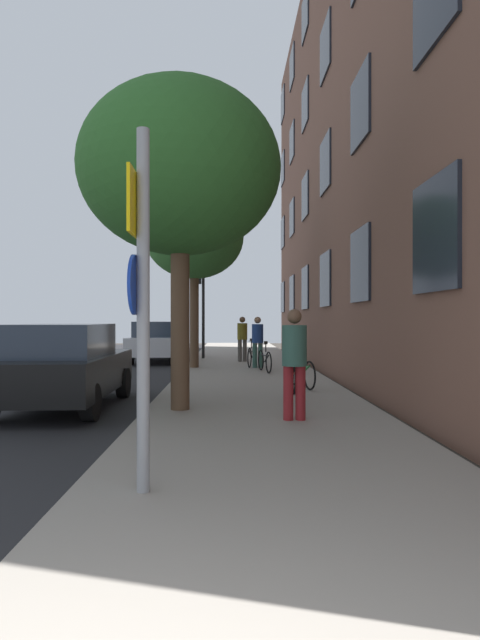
{
  "coord_description": "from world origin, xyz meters",
  "views": [
    {
      "loc": [
        0.51,
        -1.06,
        1.72
      ],
      "look_at": [
        0.75,
        10.44,
        1.71
      ],
      "focal_mm": 28.9,
      "sensor_mm": 36.0,
      "label": 1
    }
  ],
  "objects": [
    {
      "name": "road_asphalt",
      "position": [
        -4.5,
        15.0,
        0.01
      ],
      "size": [
        7.0,
        38.0,
        0.01
      ],
      "primitive_type": "cube",
      "color": "#232326",
      "rests_on": "ground"
    },
    {
      "name": "bicycle_2",
      "position": [
        1.58,
        14.56,
        0.49
      ],
      "size": [
        0.46,
        1.59,
        0.94
      ],
      "color": "black",
      "rests_on": "sidewalk"
    },
    {
      "name": "traffic_light",
      "position": [
        -0.67,
        20.11,
        2.79
      ],
      "size": [
        0.43,
        0.24,
        3.91
      ],
      "color": "black",
      "rests_on": "sidewalk"
    },
    {
      "name": "car_0",
      "position": [
        -2.67,
        8.85,
        0.84
      ],
      "size": [
        1.95,
        4.21,
        1.62
      ],
      "color": "black",
      "rests_on": "road_asphalt"
    },
    {
      "name": "sign_post",
      "position": [
        -0.31,
        3.73,
        1.99
      ],
      "size": [
        0.16,
        0.6,
        3.37
      ],
      "color": "gray",
      "rests_on": "sidewalk"
    },
    {
      "name": "pedestrian_0",
      "position": [
        1.54,
        7.09,
        1.13
      ],
      "size": [
        0.54,
        0.54,
        1.76
      ],
      "color": "maroon",
      "rests_on": "sidewalk"
    },
    {
      "name": "pedestrian_2",
      "position": [
        1.0,
        18.48,
        1.09
      ],
      "size": [
        0.43,
        0.43,
        1.7
      ],
      "color": "#4C4742",
      "rests_on": "sidewalk"
    },
    {
      "name": "sidewalk",
      "position": [
        1.1,
        15.0,
        0.06
      ],
      "size": [
        4.2,
        38.0,
        0.12
      ],
      "primitive_type": "cube",
      "color": "gray",
      "rests_on": "ground"
    },
    {
      "name": "bicycle_0",
      "position": [
        1.76,
        9.32,
        0.47
      ],
      "size": [
        0.54,
        1.65,
        0.89
      ],
      "color": "black",
      "rests_on": "sidewalk"
    },
    {
      "name": "tree_near",
      "position": [
        -0.37,
        8.11,
        4.37
      ],
      "size": [
        3.59,
        3.59,
        5.8
      ],
      "color": "brown",
      "rests_on": "sidewalk"
    },
    {
      "name": "tree_far",
      "position": [
        -0.67,
        16.11,
        4.45
      ],
      "size": [
        3.3,
        3.3,
        5.76
      ],
      "color": "brown",
      "rests_on": "sidewalk"
    },
    {
      "name": "pedestrian_1",
      "position": [
        1.44,
        15.94,
        1.08
      ],
      "size": [
        0.45,
        0.45,
        1.69
      ],
      "color": "#33594C",
      "rests_on": "sidewalk"
    },
    {
      "name": "building_facade",
      "position": [
        3.69,
        14.5,
        7.53
      ],
      "size": [
        0.56,
        27.0,
        15.03
      ],
      "color": "brown",
      "rests_on": "ground"
    },
    {
      "name": "bicycle_3",
      "position": [
        1.28,
        16.41,
        0.49
      ],
      "size": [
        0.52,
        1.64,
        0.95
      ],
      "color": "black",
      "rests_on": "sidewalk"
    },
    {
      "name": "ground_plane",
      "position": [
        -2.4,
        15.0,
        0.0
      ],
      "size": [
        41.8,
        41.8,
        0.0
      ],
      "primitive_type": "plane",
      "color": "#332D28"
    },
    {
      "name": "bicycle_1",
      "position": [
        2.2,
        10.97,
        0.49
      ],
      "size": [
        0.55,
        1.62,
        0.95
      ],
      "color": "black",
      "rests_on": "sidewalk"
    },
    {
      "name": "car_1",
      "position": [
        -2.43,
        19.79,
        0.84
      ],
      "size": [
        1.85,
        4.45,
        1.62
      ],
      "color": "silver",
      "rests_on": "road_asphalt"
    }
  ]
}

